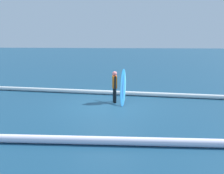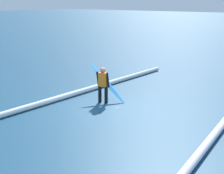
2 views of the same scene
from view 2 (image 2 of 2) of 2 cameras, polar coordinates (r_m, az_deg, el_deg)
The scene contains 4 objects.
ground_plane at distance 12.76m, azimuth 0.20°, elevation -3.63°, with size 188.41×188.41×0.00m, color navy.
surfer at distance 13.17m, azimuth -1.60°, elevation 0.68°, with size 0.27×0.59×1.47m.
surfboard at distance 13.54m, azimuth -0.91°, elevation 0.76°, with size 0.36×1.75×1.53m.
wave_crest_foreground at distance 13.54m, azimuth -10.57°, elevation -2.29°, with size 0.22×0.22×16.12m, color white.
Camera 2 is at (9.78, 7.11, 4.10)m, focal length 52.50 mm.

